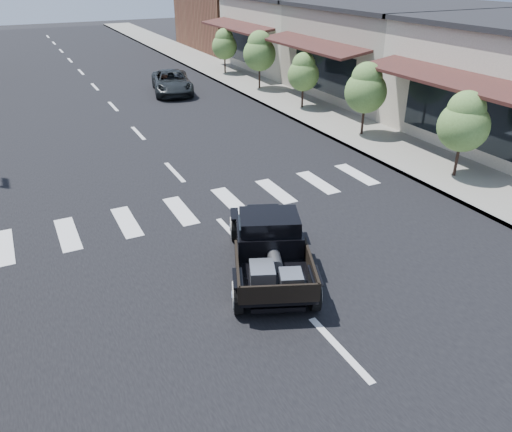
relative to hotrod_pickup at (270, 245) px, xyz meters
name	(u,v)px	position (x,y,z in m)	size (l,w,h in m)	color
ground	(267,272)	(-0.05, 0.03, -0.73)	(120.00, 120.00, 0.00)	black
road	(122,116)	(-0.05, 15.03, -0.72)	(14.00, 80.00, 0.02)	black
road_markings	(151,147)	(-0.05, 10.03, -0.73)	(12.00, 60.00, 0.06)	silver
sidewalk_right	(278,96)	(8.45, 15.03, -0.65)	(3.00, 80.00, 0.15)	gray
storefront_mid	(401,51)	(14.95, 13.03, 1.52)	(10.00, 9.00, 4.50)	#A29988
storefront_far	(313,33)	(14.95, 22.03, 1.52)	(10.00, 9.00, 4.50)	#BCB29F
far_building_right	(255,3)	(15.45, 32.03, 2.77)	(11.00, 10.00, 7.00)	brown
small_tree_a	(461,136)	(8.25, 2.24, 0.80)	(1.65, 1.65, 2.75)	#517837
small_tree_b	(365,100)	(8.25, 7.35, 0.84)	(1.70, 1.70, 2.83)	#517837
small_tree_c	(303,81)	(8.25, 12.18, 0.69)	(1.52, 1.52, 2.54)	#517837
small_tree_d	(259,61)	(8.25, 16.89, 0.93)	(1.81, 1.81, 3.02)	#517837
small_tree_e	(225,52)	(8.25, 21.85, 0.75)	(1.59, 1.59, 2.65)	#517837
hotrod_pickup	(270,245)	(0.00, 0.00, 0.00)	(1.96, 4.19, 1.45)	black
second_car	(172,82)	(3.59, 18.49, -0.12)	(2.02, 4.38, 1.22)	black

